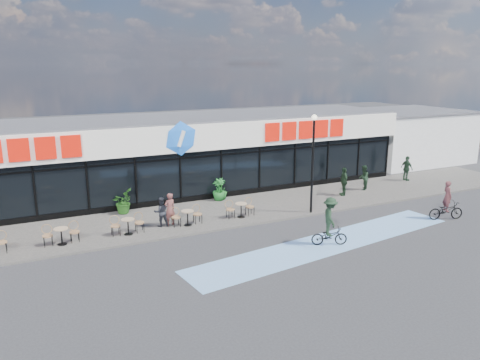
% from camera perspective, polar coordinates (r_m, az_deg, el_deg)
% --- Properties ---
extents(ground, '(120.00, 120.00, 0.00)m').
position_cam_1_polar(ground, '(20.58, -0.88, -8.08)').
color(ground, '#28282B').
rests_on(ground, ground).
extents(sidewalk, '(44.00, 5.00, 0.10)m').
position_cam_1_polar(sidewalk, '(24.48, -5.31, -4.37)').
color(sidewalk, '#56534C').
rests_on(sidewalk, ground).
extents(bike_lane, '(14.17, 4.13, 0.01)m').
position_cam_1_polar(bike_lane, '(21.29, 10.76, -7.55)').
color(bike_lane, '#6995C6').
rests_on(bike_lane, ground).
extents(building, '(30.60, 6.57, 4.75)m').
position_cam_1_polar(building, '(28.91, -9.17, 3.05)').
color(building, black).
rests_on(building, ground).
extents(neighbour_building, '(9.20, 7.20, 4.11)m').
position_cam_1_polar(neighbour_building, '(40.56, 19.42, 5.15)').
color(neighbour_building, silver).
rests_on(neighbour_building, ground).
extents(lamp_post, '(0.28, 0.28, 5.15)m').
position_cam_1_polar(lamp_post, '(24.29, 8.88, 2.97)').
color(lamp_post, black).
rests_on(lamp_post, sidewalk).
extents(bistro_set_2, '(1.54, 0.62, 0.90)m').
position_cam_1_polar(bistro_set_2, '(21.85, -20.97, -6.15)').
color(bistro_set_2, tan).
rests_on(bistro_set_2, sidewalk).
extents(bistro_set_3, '(1.54, 0.62, 0.90)m').
position_cam_1_polar(bistro_set_3, '(22.20, -13.54, -5.27)').
color(bistro_set_3, tan).
rests_on(bistro_set_3, sidewalk).
extents(bistro_set_4, '(1.54, 0.62, 0.90)m').
position_cam_1_polar(bistro_set_4, '(22.91, -6.49, -4.36)').
color(bistro_set_4, tan).
rests_on(bistro_set_4, sidewalk).
extents(bistro_set_5, '(1.54, 0.62, 0.90)m').
position_cam_1_polar(bistro_set_5, '(23.95, 0.03, -3.45)').
color(bistro_set_5, tan).
rests_on(bistro_set_5, sidewalk).
extents(potted_plant_left, '(1.25, 1.35, 1.24)m').
position_cam_1_polar(potted_plant_left, '(25.24, -14.13, -2.58)').
color(potted_plant_left, '#1D4915').
rests_on(potted_plant_left, sidewalk).
extents(potted_plant_mid, '(1.00, 1.00, 1.27)m').
position_cam_1_polar(potted_plant_mid, '(26.82, -2.62, -1.16)').
color(potted_plant_mid, '#195920').
rests_on(potted_plant_mid, sidewalk).
extents(potted_plant_right, '(0.83, 0.83, 1.08)m').
position_cam_1_polar(potted_plant_right, '(27.04, -2.25, -1.23)').
color(potted_plant_right, '#16501B').
rests_on(potted_plant_right, sidewalk).
extents(patron_left, '(0.67, 0.52, 1.62)m').
position_cam_1_polar(patron_left, '(22.86, -8.57, -3.54)').
color(patron_left, brown).
rests_on(patron_left, sidewalk).
extents(patron_right, '(0.73, 0.59, 1.45)m').
position_cam_1_polar(patron_right, '(22.81, -9.60, -3.84)').
color(patron_right, black).
rests_on(patron_right, sidewalk).
extents(pedestrian_a, '(0.71, 1.07, 1.69)m').
position_cam_1_polar(pedestrian_a, '(28.45, 12.53, -0.16)').
color(pedestrian_a, black).
rests_on(pedestrian_a, sidewalk).
extents(pedestrian_b, '(0.44, 0.99, 1.67)m').
position_cam_1_polar(pedestrian_b, '(33.18, 19.67, 1.33)').
color(pedestrian_b, '#1B3120').
rests_on(pedestrian_b, sidewalk).
extents(pedestrian_c, '(0.95, 0.93, 1.55)m').
position_cam_1_polar(pedestrian_c, '(29.99, 14.83, 0.29)').
color(pedestrian_c, black).
rests_on(pedestrian_c, sidewalk).
extents(cyclist_a, '(1.66, 1.26, 2.16)m').
position_cam_1_polar(cyclist_a, '(20.76, 10.89, -5.28)').
color(cyclist_a, black).
rests_on(cyclist_a, ground).
extents(cyclist_b, '(1.91, 1.15, 2.02)m').
position_cam_1_polar(cyclist_b, '(26.00, 23.84, -3.04)').
color(cyclist_b, black).
rests_on(cyclist_b, ground).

